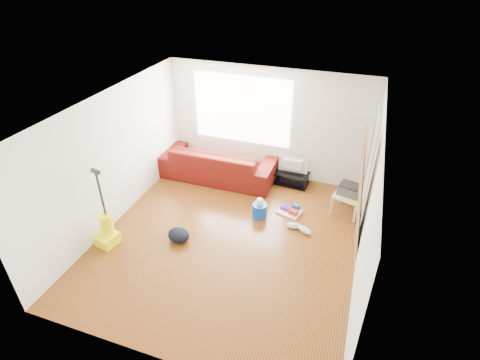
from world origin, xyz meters
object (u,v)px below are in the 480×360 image
(tv_stand, at_px, (292,178))
(cleaning_tray, at_px, (290,210))
(vacuum, at_px, (107,230))
(bucket, at_px, (259,217))
(backpack, at_px, (179,240))
(side_table, at_px, (348,197))
(sofa, at_px, (219,177))

(tv_stand, distance_m, cleaning_tray, 1.09)
(cleaning_tray, xyz_separation_m, vacuum, (-2.90, -1.97, 0.23))
(bucket, height_order, backpack, bucket)
(bucket, height_order, cleaning_tray, cleaning_tray)
(tv_stand, distance_m, side_table, 1.46)
(tv_stand, relative_size, side_table, 1.21)
(bucket, relative_size, vacuum, 0.20)
(side_table, bearing_deg, vacuum, -149.17)
(side_table, relative_size, cleaning_tray, 1.23)
(sofa, relative_size, cleaning_tray, 4.95)
(bucket, relative_size, cleaning_tray, 0.56)
(tv_stand, bearing_deg, cleaning_tray, -74.25)
(tv_stand, relative_size, backpack, 1.83)
(side_table, relative_size, backpack, 1.51)
(bucket, bearing_deg, cleaning_tray, 31.93)
(cleaning_tray, height_order, backpack, cleaning_tray)
(tv_stand, bearing_deg, sofa, -166.78)
(tv_stand, xyz_separation_m, backpack, (-1.51, -2.56, -0.15))
(tv_stand, relative_size, bucket, 2.65)
(bucket, bearing_deg, backpack, -135.72)
(cleaning_tray, distance_m, backpack, 2.29)
(bucket, bearing_deg, side_table, 24.60)
(bucket, bearing_deg, sofa, 139.53)
(tv_stand, height_order, vacuum, vacuum)
(bucket, xyz_separation_m, vacuum, (-2.35, -1.62, 0.28))
(cleaning_tray, xyz_separation_m, backpack, (-1.73, -1.50, -0.05))
(tv_stand, height_order, backpack, tv_stand)
(vacuum, bearing_deg, side_table, 40.69)
(bucket, distance_m, vacuum, 2.87)
(tv_stand, distance_m, vacuum, 4.04)
(tv_stand, bearing_deg, backpack, -116.67)
(side_table, xyz_separation_m, vacuum, (-3.95, -2.36, -0.09))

